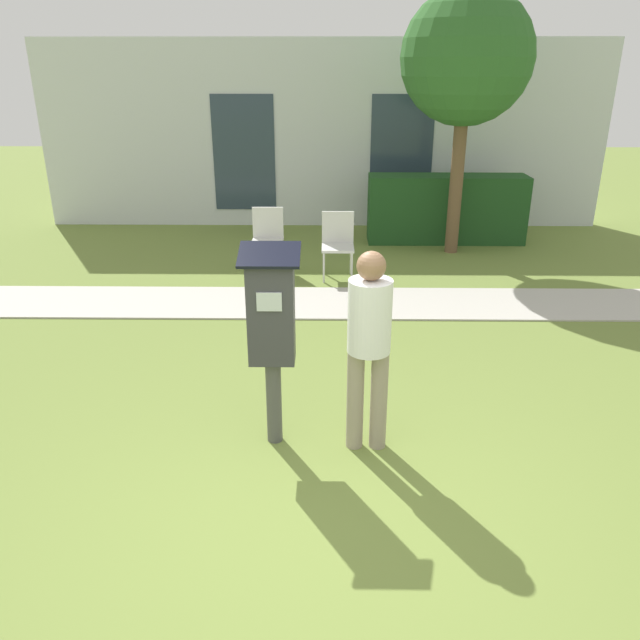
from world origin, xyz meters
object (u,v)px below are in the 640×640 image
Objects in this scene: outdoor_chair_left at (268,235)px; outdoor_chair_middle at (338,240)px; parking_meter at (271,322)px; person_standing at (369,337)px.

outdoor_chair_middle is (1.00, -0.26, 0.00)m from outdoor_chair_left.
parking_meter reaches higher than outdoor_chair_middle.
outdoor_chair_left is (-1.17, 4.49, -0.40)m from person_standing.
person_standing reaches higher than outdoor_chair_left.
outdoor_chair_left is 1.03m from outdoor_chair_middle.
person_standing is at bearing -5.67° from parking_meter.
person_standing is 4.25m from outdoor_chair_middle.
person_standing is at bearing -65.50° from outdoor_chair_left.
outdoor_chair_left is (-0.45, 4.42, -0.49)m from parking_meter.
outdoor_chair_middle is at bearing 130.31° from person_standing.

